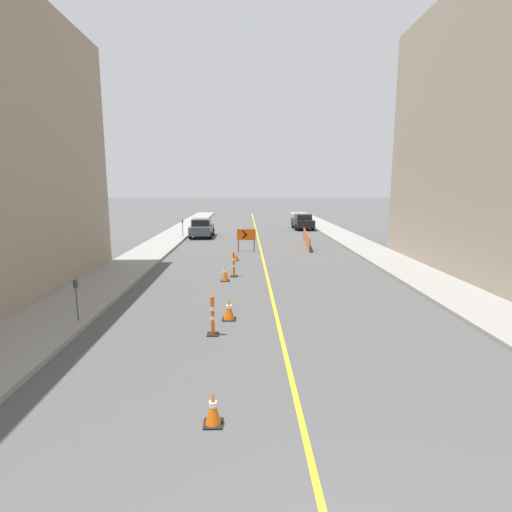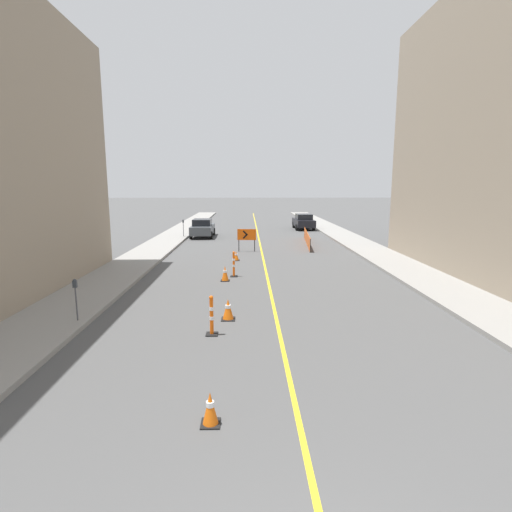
{
  "view_description": "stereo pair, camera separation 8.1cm",
  "coord_description": "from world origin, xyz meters",
  "px_view_note": "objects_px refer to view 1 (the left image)",
  "views": [
    {
      "loc": [
        -1.05,
        -2.39,
        4.44
      ],
      "look_at": [
        -0.55,
        17.13,
        1.0
      ],
      "focal_mm": 28.0,
      "sensor_mm": 36.0,
      "label": 1
    },
    {
      "loc": [
        -0.97,
        -2.39,
        4.44
      ],
      "look_at": [
        -0.55,
        17.13,
        1.0
      ],
      "focal_mm": 28.0,
      "sensor_mm": 36.0,
      "label": 2
    }
  ],
  "objects_px": {
    "parked_car_curb_near": "(202,228)",
    "parking_meter_near_curb": "(76,291)",
    "delineator_post_front": "(213,318)",
    "delineator_post_rear": "(234,266)",
    "traffic_cone_fourth": "(236,256)",
    "traffic_cone_third": "(225,273)",
    "parking_meter_far_curb": "(182,225)",
    "traffic_cone_nearest": "(213,409)",
    "traffic_cone_second": "(229,309)",
    "parked_car_curb_mid": "(303,221)",
    "arrow_barricade_primary": "(246,235)"
  },
  "relations": [
    {
      "from": "parked_car_curb_near",
      "to": "parking_meter_near_curb",
      "type": "xyz_separation_m",
      "value": [
        -1.57,
        -22.46,
        0.33
      ]
    },
    {
      "from": "delineator_post_front",
      "to": "delineator_post_rear",
      "type": "height_order",
      "value": "delineator_post_rear"
    },
    {
      "from": "traffic_cone_fourth",
      "to": "parking_meter_near_curb",
      "type": "xyz_separation_m",
      "value": [
        -4.81,
        -11.22,
        0.85
      ]
    },
    {
      "from": "traffic_cone_third",
      "to": "delineator_post_front",
      "type": "relative_size",
      "value": 0.6
    },
    {
      "from": "delineator_post_rear",
      "to": "parking_meter_far_curb",
      "type": "distance_m",
      "value": 15.66
    },
    {
      "from": "delineator_post_front",
      "to": "parking_meter_far_curb",
      "type": "bearing_deg",
      "value": 100.99
    },
    {
      "from": "traffic_cone_nearest",
      "to": "traffic_cone_third",
      "type": "height_order",
      "value": "traffic_cone_third"
    },
    {
      "from": "delineator_post_front",
      "to": "delineator_post_rear",
      "type": "xyz_separation_m",
      "value": [
        0.41,
        7.84,
        0.02
      ]
    },
    {
      "from": "traffic_cone_nearest",
      "to": "parking_meter_far_curb",
      "type": "distance_m",
      "value": 27.77
    },
    {
      "from": "parking_meter_near_curb",
      "to": "parked_car_curb_near",
      "type": "bearing_deg",
      "value": 86.0
    },
    {
      "from": "traffic_cone_nearest",
      "to": "parking_meter_far_curb",
      "type": "height_order",
      "value": "parking_meter_far_curb"
    },
    {
      "from": "traffic_cone_second",
      "to": "traffic_cone_third",
      "type": "bearing_deg",
      "value": 94.19
    },
    {
      "from": "traffic_cone_nearest",
      "to": "delineator_post_front",
      "type": "xyz_separation_m",
      "value": [
        -0.38,
        4.61,
        0.21
      ]
    },
    {
      "from": "parked_car_curb_mid",
      "to": "parking_meter_far_curb",
      "type": "bearing_deg",
      "value": -150.34
    },
    {
      "from": "traffic_cone_second",
      "to": "traffic_cone_third",
      "type": "height_order",
      "value": "traffic_cone_third"
    },
    {
      "from": "delineator_post_front",
      "to": "parked_car_curb_near",
      "type": "relative_size",
      "value": 0.28
    },
    {
      "from": "delineator_post_rear",
      "to": "arrow_barricade_primary",
      "type": "height_order",
      "value": "arrow_barricade_primary"
    },
    {
      "from": "traffic_cone_second",
      "to": "parking_meter_near_curb",
      "type": "bearing_deg",
      "value": -174.83
    },
    {
      "from": "delineator_post_front",
      "to": "parking_meter_near_curb",
      "type": "height_order",
      "value": "parking_meter_near_curb"
    },
    {
      "from": "traffic_cone_third",
      "to": "delineator_post_front",
      "type": "height_order",
      "value": "delineator_post_front"
    },
    {
      "from": "parking_meter_far_curb",
      "to": "arrow_barricade_primary",
      "type": "bearing_deg",
      "value": -53.05
    },
    {
      "from": "traffic_cone_nearest",
      "to": "parking_meter_far_curb",
      "type": "xyz_separation_m",
      "value": [
        -4.79,
        27.34,
        0.85
      ]
    },
    {
      "from": "traffic_cone_second",
      "to": "parked_car_curb_near",
      "type": "relative_size",
      "value": 0.17
    },
    {
      "from": "parked_car_curb_near",
      "to": "parked_car_curb_mid",
      "type": "height_order",
      "value": "same"
    },
    {
      "from": "arrow_barricade_primary",
      "to": "parked_car_curb_mid",
      "type": "bearing_deg",
      "value": 71.82
    },
    {
      "from": "arrow_barricade_primary",
      "to": "parked_car_curb_near",
      "type": "distance_m",
      "value": 8.83
    },
    {
      "from": "delineator_post_rear",
      "to": "arrow_barricade_primary",
      "type": "bearing_deg",
      "value": 85.29
    },
    {
      "from": "delineator_post_rear",
      "to": "parking_meter_near_curb",
      "type": "distance_m",
      "value": 8.43
    },
    {
      "from": "traffic_cone_nearest",
      "to": "parking_meter_near_curb",
      "type": "xyz_separation_m",
      "value": [
        -4.79,
        5.57,
        0.8
      ]
    },
    {
      "from": "traffic_cone_third",
      "to": "delineator_post_front",
      "type": "xyz_separation_m",
      "value": [
        -0.02,
        -6.94,
        0.17
      ]
    },
    {
      "from": "traffic_cone_nearest",
      "to": "traffic_cone_fourth",
      "type": "relative_size",
      "value": 1.16
    },
    {
      "from": "traffic_cone_third",
      "to": "delineator_post_front",
      "type": "bearing_deg",
      "value": -90.17
    },
    {
      "from": "parking_meter_near_curb",
      "to": "parking_meter_far_curb",
      "type": "height_order",
      "value": "parking_meter_far_curb"
    },
    {
      "from": "arrow_barricade_primary",
      "to": "parking_meter_near_curb",
      "type": "distance_m",
      "value": 15.52
    },
    {
      "from": "traffic_cone_nearest",
      "to": "delineator_post_front",
      "type": "bearing_deg",
      "value": 94.66
    },
    {
      "from": "parking_meter_near_curb",
      "to": "parked_car_curb_mid",
      "type": "bearing_deg",
      "value": 68.46
    },
    {
      "from": "traffic_cone_nearest",
      "to": "traffic_cone_fourth",
      "type": "distance_m",
      "value": 16.79
    },
    {
      "from": "delineator_post_front",
      "to": "delineator_post_rear",
      "type": "distance_m",
      "value": 7.85
    },
    {
      "from": "parked_car_curb_near",
      "to": "traffic_cone_fourth",
      "type": "bearing_deg",
      "value": -74.0
    },
    {
      "from": "traffic_cone_second",
      "to": "traffic_cone_fourth",
      "type": "height_order",
      "value": "traffic_cone_second"
    },
    {
      "from": "delineator_post_front",
      "to": "arrow_barricade_primary",
      "type": "bearing_deg",
      "value": 86.17
    },
    {
      "from": "delineator_post_rear",
      "to": "parked_car_curb_mid",
      "type": "height_order",
      "value": "parked_car_curb_mid"
    },
    {
      "from": "delineator_post_front",
      "to": "parked_car_curb_mid",
      "type": "relative_size",
      "value": 0.28
    },
    {
      "from": "traffic_cone_third",
      "to": "parking_meter_far_curb",
      "type": "height_order",
      "value": "parking_meter_far_curb"
    },
    {
      "from": "traffic_cone_second",
      "to": "traffic_cone_fourth",
      "type": "bearing_deg",
      "value": 90.15
    },
    {
      "from": "traffic_cone_second",
      "to": "parked_car_curb_near",
      "type": "xyz_separation_m",
      "value": [
        -3.27,
        22.02,
        0.45
      ]
    },
    {
      "from": "delineator_post_front",
      "to": "parked_car_curb_near",
      "type": "height_order",
      "value": "parked_car_curb_near"
    },
    {
      "from": "traffic_cone_nearest",
      "to": "arrow_barricade_primary",
      "type": "bearing_deg",
      "value": 88.12
    },
    {
      "from": "delineator_post_rear",
      "to": "parked_car_curb_mid",
      "type": "bearing_deg",
      "value": 73.39
    },
    {
      "from": "traffic_cone_second",
      "to": "delineator_post_rear",
      "type": "bearing_deg",
      "value": 90.18
    }
  ]
}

